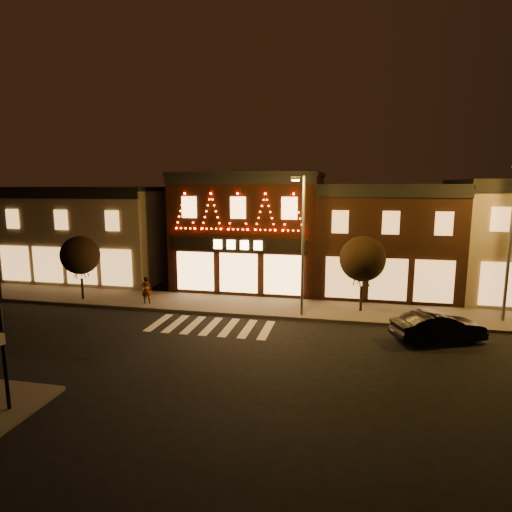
% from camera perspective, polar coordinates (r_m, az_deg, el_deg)
% --- Properties ---
extents(ground, '(120.00, 120.00, 0.00)m').
position_cam_1_polar(ground, '(19.73, -9.66, -12.85)').
color(ground, black).
rests_on(ground, ground).
extents(sidewalk_far, '(44.00, 4.00, 0.15)m').
position_cam_1_polar(sidewalk_far, '(26.45, 0.85, -6.74)').
color(sidewalk_far, '#47423D').
rests_on(sidewalk_far, ground).
extents(building_left, '(12.20, 8.28, 7.30)m').
position_cam_1_polar(building_left, '(36.96, -20.68, 2.95)').
color(building_left, '#7B6A57').
rests_on(building_left, ground).
extents(building_pulp, '(10.20, 8.34, 8.30)m').
position_cam_1_polar(building_pulp, '(31.83, -0.58, 3.52)').
color(building_pulp, '#32150B').
rests_on(building_pulp, ground).
extents(building_right_a, '(9.20, 8.28, 7.50)m').
position_cam_1_polar(building_right_a, '(31.24, 16.70, 2.27)').
color(building_right_a, '#351C12').
rests_on(building_right_a, ground).
extents(streetlamp_mid, '(0.62, 1.79, 7.78)m').
position_cam_1_polar(streetlamp_mid, '(23.58, 6.11, 2.74)').
color(streetlamp_mid, '#59595E').
rests_on(streetlamp_mid, sidewalk_far).
extents(streetlamp_right, '(0.61, 1.92, 8.36)m').
position_cam_1_polar(streetlamp_right, '(26.03, 30.95, 2.83)').
color(streetlamp_right, '#59595E').
rests_on(streetlamp_right, sidewalk_far).
extents(tree_left, '(2.45, 2.45, 4.10)m').
position_cam_1_polar(tree_left, '(29.55, -22.37, 0.10)').
color(tree_left, black).
rests_on(tree_left, sidewalk_far).
extents(tree_right, '(2.64, 2.64, 4.41)m').
position_cam_1_polar(tree_right, '(25.43, 14.00, -0.37)').
color(tree_right, black).
rests_on(tree_right, sidewalk_far).
extents(dark_sedan, '(4.60, 2.95, 1.43)m').
position_cam_1_polar(dark_sedan, '(22.57, 23.06, -8.67)').
color(dark_sedan, black).
rests_on(dark_sedan, ground).
extents(pedestrian, '(0.70, 0.55, 1.70)m').
position_cam_1_polar(pedestrian, '(27.54, -14.37, -4.40)').
color(pedestrian, gray).
rests_on(pedestrian, sidewalk_far).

